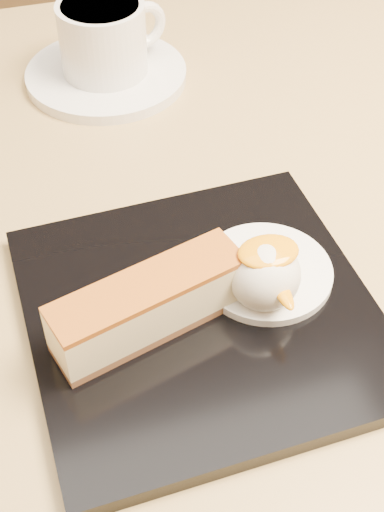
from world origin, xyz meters
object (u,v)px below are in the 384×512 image
object	(u,v)px
ice_cream_scoop	(264,275)
coffee_cup	(105,37)
saucer	(106,75)
dessert_plate	(201,313)
cheesecake	(149,305)
table	(149,376)

from	to	relation	value
ice_cream_scoop	coffee_cup	bearing A→B (deg)	96.92
saucer	coffee_cup	distance (m)	0.04
dessert_plate	saucer	distance (m)	0.30
ice_cream_scoop	saucer	distance (m)	0.31
dessert_plate	coffee_cup	xyz separation A→B (m)	(0.00, 0.30, 0.04)
cheesecake	coffee_cup	world-z (taller)	coffee_cup
table	ice_cream_scoop	distance (m)	0.22
table	cheesecake	size ratio (longest dim) A/B	6.19
cheesecake	ice_cream_scoop	distance (m)	0.08
table	coffee_cup	xyz separation A→B (m)	(0.03, 0.23, 0.20)
cheesecake	dessert_plate	bearing A→B (deg)	-7.61
dessert_plate	ice_cream_scoop	size ratio (longest dim) A/B	4.75
saucer	ice_cream_scoop	bearing A→B (deg)	-82.71
dessert_plate	saucer	world-z (taller)	dessert_plate
coffee_cup	dessert_plate	bearing A→B (deg)	-107.57
ice_cream_scoop	coffee_cup	xyz separation A→B (m)	(-0.04, 0.31, 0.01)
dessert_plate	ice_cream_scoop	xyz separation A→B (m)	(0.04, -0.01, 0.03)
dessert_plate	cheesecake	world-z (taller)	cheesecake
dessert_plate	cheesecake	distance (m)	0.04
table	dessert_plate	world-z (taller)	dessert_plate
cheesecake	saucer	world-z (taller)	cheesecake
saucer	coffee_cup	xyz separation A→B (m)	(0.00, 0.00, 0.04)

